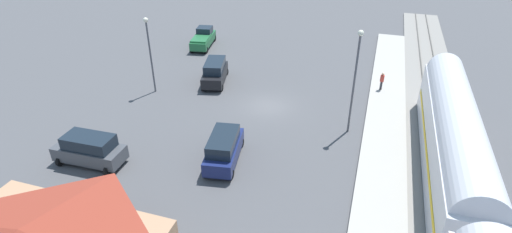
% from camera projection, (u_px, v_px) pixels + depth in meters
% --- Properties ---
extents(ground_plane, '(200.00, 200.00, 0.00)m').
position_uv_depth(ground_plane, '(268.00, 106.00, 35.40)').
color(ground_plane, '#4C4C4F').
extents(railway_track, '(4.80, 70.00, 0.30)m').
position_uv_depth(railway_track, '(437.00, 131.00, 31.68)').
color(railway_track, gray).
rests_on(railway_track, ground).
extents(platform, '(3.20, 46.00, 0.30)m').
position_uv_depth(platform, '(385.00, 122.00, 32.70)').
color(platform, '#A8A399').
rests_on(platform, ground).
extents(pedestrian_on_platform, '(0.36, 0.36, 1.71)m').
position_uv_depth(pedestrian_on_platform, '(382.00, 80.00, 37.16)').
color(pedestrian_on_platform, '#333338').
rests_on(pedestrian_on_platform, platform).
extents(suv_navy, '(2.71, 5.15, 2.22)m').
position_uv_depth(suv_navy, '(224.00, 148.00, 27.68)').
color(suv_navy, navy).
rests_on(suv_navy, ground).
extents(suv_black, '(3.07, 5.23, 2.22)m').
position_uv_depth(suv_black, '(215.00, 72.00, 39.16)').
color(suv_black, black).
rests_on(suv_black, ground).
extents(suv_charcoal, '(4.95, 2.50, 2.22)m').
position_uv_depth(suv_charcoal, '(89.00, 149.00, 27.56)').
color(suv_charcoal, '#47494F').
rests_on(suv_charcoal, ground).
extents(pickup_green, '(2.88, 5.66, 2.14)m').
position_uv_depth(pickup_green, '(203.00, 38.00, 48.20)').
color(pickup_green, '#236638').
rests_on(pickup_green, ground).
extents(light_pole_near_platform, '(0.44, 0.44, 8.28)m').
position_uv_depth(light_pole_near_platform, '(356.00, 71.00, 29.18)').
color(light_pole_near_platform, '#515156').
rests_on(light_pole_near_platform, ground).
extents(light_pole_lot_center, '(0.44, 0.44, 7.11)m').
position_uv_depth(light_pole_lot_center, '(149.00, 46.00, 35.73)').
color(light_pole_lot_center, '#515156').
rests_on(light_pole_lot_center, ground).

